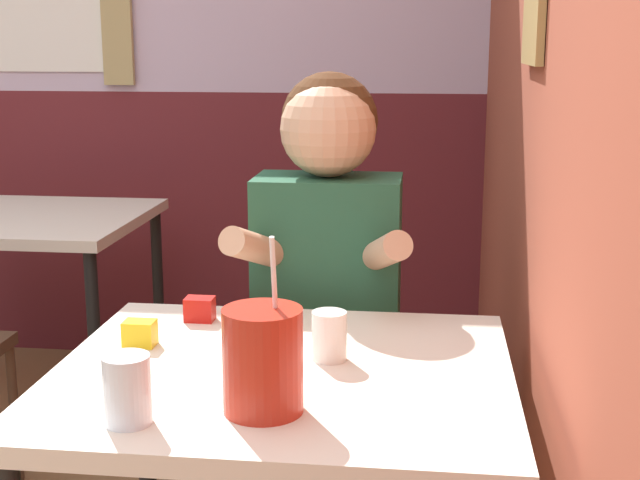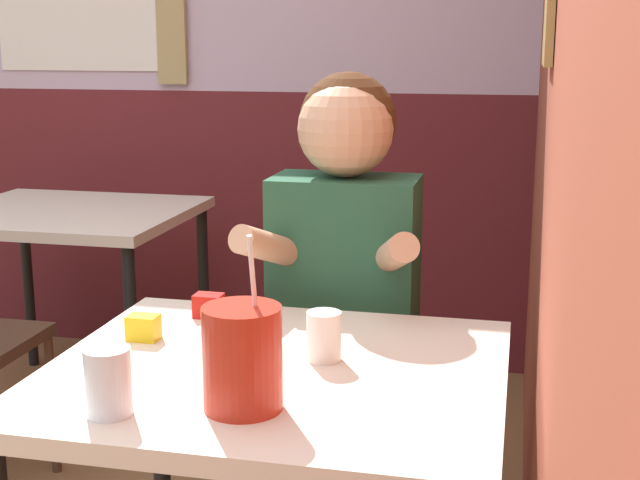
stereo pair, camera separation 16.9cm
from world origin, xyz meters
The scene contains 10 objects.
brick_wall_right centered at (1.30, 1.21, 1.35)m, with size 0.08×4.41×2.70m.
back_wall centered at (-0.01, 2.44, 1.36)m, with size 5.54×0.09×2.70m.
main_table centered at (0.80, 0.43, 0.64)m, with size 0.82×0.73×0.72m.
background_table centered at (-0.32, 1.75, 0.64)m, with size 0.83×0.73×0.72m.
person_seated centered at (0.82, 0.97, 0.67)m, with size 0.42×0.42×1.23m.
cocktail_pitcher centered at (0.80, 0.24, 0.81)m, with size 0.13×0.13×0.29m.
glass_near_pitcher centered at (0.61, 0.17, 0.78)m, with size 0.07×0.07×0.11m.
glass_center centered at (0.88, 0.48, 0.77)m, with size 0.06×0.06×0.09m.
condiment_ketchup centered at (0.59, 0.68, 0.75)m, with size 0.06×0.04×0.05m.
condiment_mustard centered at (0.51, 0.52, 0.75)m, with size 0.06×0.04×0.05m.
Camera 1 is at (1.05, -1.06, 1.30)m, focal length 50.00 mm.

